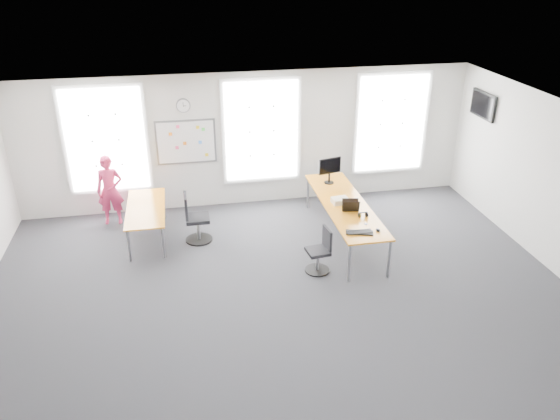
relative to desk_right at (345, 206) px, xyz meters
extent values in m
plane|color=#242429|center=(-1.62, -1.90, -0.73)|extent=(10.00, 10.00, 0.00)
plane|color=white|center=(-1.62, -1.90, 2.27)|extent=(10.00, 10.00, 0.00)
plane|color=silver|center=(-1.62, 2.10, 0.77)|extent=(10.00, 0.00, 10.00)
plane|color=silver|center=(-1.62, -5.90, 0.77)|extent=(10.00, 0.00, 10.00)
cube|color=silver|center=(-4.62, 2.07, 0.97)|extent=(1.60, 0.06, 2.20)
cube|color=silver|center=(-1.32, 2.07, 0.97)|extent=(1.60, 0.06, 2.20)
cube|color=silver|center=(1.68, 2.07, 0.97)|extent=(1.60, 0.06, 2.20)
cube|color=orange|center=(0.00, 0.00, 0.03)|extent=(0.85, 3.20, 0.03)
cylinder|color=gray|center=(-0.37, -1.54, -0.35)|extent=(0.05, 0.05, 0.75)
cylinder|color=gray|center=(0.37, -1.54, -0.35)|extent=(0.05, 0.05, 0.75)
cylinder|color=gray|center=(-0.37, 1.54, -0.35)|extent=(0.05, 0.05, 0.75)
cylinder|color=gray|center=(0.37, 1.54, -0.35)|extent=(0.05, 0.05, 0.75)
cube|color=orange|center=(-3.87, 0.77, -0.06)|extent=(0.75, 1.87, 0.03)
cylinder|color=gray|center=(-4.19, -0.11, -0.40)|extent=(0.05, 0.05, 0.65)
cylinder|color=gray|center=(-3.56, -0.11, -0.40)|extent=(0.05, 0.05, 0.65)
cylinder|color=gray|center=(-4.19, 1.64, -0.40)|extent=(0.05, 0.05, 0.65)
cylinder|color=gray|center=(-3.56, 1.64, -0.40)|extent=(0.05, 0.05, 0.65)
cylinder|color=black|center=(-0.82, -1.10, -0.72)|extent=(0.45, 0.45, 0.03)
cylinder|color=gray|center=(-0.82, -1.10, -0.52)|extent=(0.05, 0.05, 0.36)
cube|color=black|center=(-0.82, -1.10, -0.32)|extent=(0.42, 0.42, 0.06)
cube|color=black|center=(-0.65, -1.08, -0.08)|extent=(0.09, 0.37, 0.39)
cylinder|color=black|center=(-2.88, 0.47, -0.71)|extent=(0.54, 0.54, 0.03)
cylinder|color=gray|center=(-2.88, 0.47, -0.48)|extent=(0.06, 0.06, 0.44)
cube|color=black|center=(-2.88, 0.47, -0.24)|extent=(0.46, 0.46, 0.07)
cube|color=black|center=(-3.08, 0.47, 0.05)|extent=(0.05, 0.44, 0.47)
imported|color=#C42954|center=(-4.62, 1.62, 0.02)|extent=(0.56, 0.37, 1.50)
cube|color=white|center=(-2.97, 2.07, 0.82)|extent=(1.20, 0.03, 0.90)
cylinder|color=gray|center=(-2.97, 2.07, 1.62)|extent=(0.30, 0.04, 0.30)
cube|color=black|center=(3.33, 1.10, 1.57)|extent=(0.06, 0.90, 0.55)
cube|color=black|center=(-0.11, -1.24, 0.06)|extent=(0.51, 0.30, 0.02)
ellipsoid|color=black|center=(0.24, -1.23, 0.07)|extent=(0.11, 0.13, 0.04)
cylinder|color=black|center=(0.12, -0.93, 0.05)|extent=(0.07, 0.07, 0.01)
cylinder|color=black|center=(0.09, -0.64, 0.10)|extent=(0.04, 0.09, 0.09)
cylinder|color=black|center=(0.23, -0.64, 0.10)|extent=(0.04, 0.09, 0.09)
cylinder|color=gold|center=(0.09, -0.64, 0.10)|extent=(0.01, 0.10, 0.10)
cube|color=black|center=(0.16, -0.64, 0.15)|extent=(0.16, 0.02, 0.02)
cube|color=black|center=(0.00, -0.34, 0.18)|extent=(0.32, 0.12, 0.25)
cube|color=orange|center=(0.00, -0.41, 0.17)|extent=(0.30, 0.13, 0.23)
cube|color=black|center=(0.00, -0.42, 0.18)|extent=(0.32, 0.13, 0.25)
cube|color=beige|center=(-0.09, 0.04, 0.10)|extent=(0.34, 0.27, 0.11)
cylinder|color=black|center=(-0.03, 1.06, 0.06)|extent=(0.21, 0.21, 0.02)
cylinder|color=black|center=(-0.03, 1.06, 0.16)|extent=(0.04, 0.04, 0.21)
cube|color=black|center=(-0.03, 1.05, 0.45)|extent=(0.50, 0.16, 0.34)
cube|color=black|center=(-0.03, 1.03, 0.45)|extent=(0.46, 0.12, 0.30)
camera|label=1|loc=(-3.10, -9.32, 4.63)|focal=35.00mm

